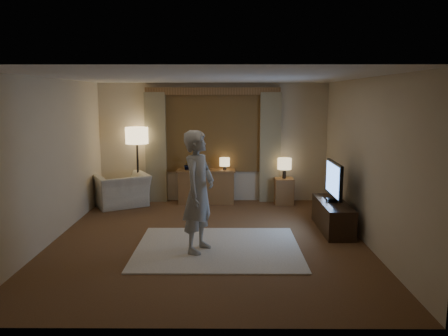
{
  "coord_description": "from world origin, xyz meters",
  "views": [
    {
      "loc": [
        0.3,
        -6.82,
        2.31
      ],
      "look_at": [
        0.25,
        0.6,
        1.09
      ],
      "focal_mm": 35.0,
      "sensor_mm": 36.0,
      "label": 1
    }
  ],
  "objects_px": {
    "sideboard": "(206,187)",
    "person": "(199,192)",
    "armchair": "(121,190)",
    "tv_stand": "(333,216)",
    "side_table": "(284,191)"
  },
  "relations": [
    {
      "from": "sideboard",
      "to": "side_table",
      "type": "xyz_separation_m",
      "value": [
        1.69,
        -0.05,
        -0.07
      ]
    },
    {
      "from": "armchair",
      "to": "person",
      "type": "height_order",
      "value": "person"
    },
    {
      "from": "sideboard",
      "to": "armchair",
      "type": "bearing_deg",
      "value": -170.94
    },
    {
      "from": "tv_stand",
      "to": "person",
      "type": "relative_size",
      "value": 0.77
    },
    {
      "from": "side_table",
      "to": "sideboard",
      "type": "bearing_deg",
      "value": 178.3
    },
    {
      "from": "sideboard",
      "to": "side_table",
      "type": "height_order",
      "value": "sideboard"
    },
    {
      "from": "sideboard",
      "to": "tv_stand",
      "type": "distance_m",
      "value": 3.01
    },
    {
      "from": "sideboard",
      "to": "person",
      "type": "height_order",
      "value": "person"
    },
    {
      "from": "side_table",
      "to": "person",
      "type": "height_order",
      "value": "person"
    },
    {
      "from": "person",
      "to": "side_table",
      "type": "bearing_deg",
      "value": -7.56
    },
    {
      "from": "side_table",
      "to": "tv_stand",
      "type": "xyz_separation_m",
      "value": [
        0.61,
        -1.9,
        -0.03
      ]
    },
    {
      "from": "sideboard",
      "to": "side_table",
      "type": "relative_size",
      "value": 2.14
    },
    {
      "from": "side_table",
      "to": "person",
      "type": "xyz_separation_m",
      "value": [
        -1.66,
        -2.99,
        0.64
      ]
    },
    {
      "from": "sideboard",
      "to": "person",
      "type": "relative_size",
      "value": 0.66
    },
    {
      "from": "sideboard",
      "to": "armchair",
      "type": "xyz_separation_m",
      "value": [
        -1.79,
        -0.29,
        -0.01
      ]
    }
  ]
}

